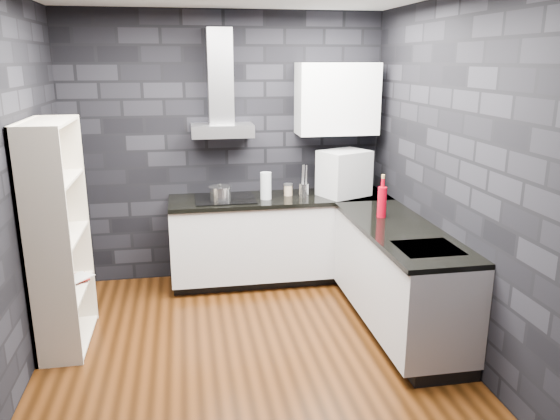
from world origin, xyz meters
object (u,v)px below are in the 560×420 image
object	(u,v)px
utensil_crock	(304,190)
red_bottle	(382,202)
bookshelf	(58,237)
pot	(220,194)
appliance_garage	(344,173)
fruit_bowl	(56,235)
glass_vase	(266,186)
storage_jar	(288,190)

from	to	relation	value
utensil_crock	red_bottle	xyz separation A→B (m)	(0.50, -0.85, 0.07)
bookshelf	pot	bearing A→B (deg)	38.54
red_bottle	appliance_garage	bearing A→B (deg)	96.92
pot	appliance_garage	size ratio (longest dim) A/B	0.45
red_bottle	fruit_bowl	distance (m)	2.67
appliance_garage	red_bottle	world-z (taller)	appliance_garage
glass_vase	storage_jar	size ratio (longest dim) A/B	2.53
storage_jar	bookshelf	bearing A→B (deg)	-153.41
pot	storage_jar	distance (m)	0.70
glass_vase	bookshelf	size ratio (longest dim) A/B	0.15
glass_vase	fruit_bowl	distance (m)	2.01
red_bottle	bookshelf	xyz separation A→B (m)	(-2.67, -0.09, -0.13)
glass_vase	fruit_bowl	size ratio (longest dim) A/B	1.21
utensil_crock	appliance_garage	distance (m)	0.44
storage_jar	fruit_bowl	bearing A→B (deg)	-152.09
utensil_crock	fruit_bowl	bearing A→B (deg)	-155.00
glass_vase	fruit_bowl	xyz separation A→B (m)	(-1.77, -0.96, -0.10)
storage_jar	bookshelf	size ratio (longest dim) A/B	0.06
bookshelf	appliance_garage	bearing A→B (deg)	24.34
appliance_garage	red_bottle	xyz separation A→B (m)	(0.10, -0.82, -0.09)
red_bottle	fruit_bowl	size ratio (longest dim) A/B	1.22
storage_jar	glass_vase	bearing A→B (deg)	-156.76
red_bottle	bookshelf	bearing A→B (deg)	-177.97
pot	fruit_bowl	size ratio (longest dim) A/B	0.93
fruit_bowl	storage_jar	bearing A→B (deg)	27.91
storage_jar	bookshelf	distance (m)	2.25
glass_vase	utensil_crock	bearing A→B (deg)	6.77
bookshelf	red_bottle	bearing A→B (deg)	6.67
appliance_garage	bookshelf	distance (m)	2.73
utensil_crock	bookshelf	world-z (taller)	bookshelf
utensil_crock	fruit_bowl	xyz separation A→B (m)	(-2.16, -1.01, -0.03)
pot	glass_vase	world-z (taller)	glass_vase
pot	storage_jar	world-z (taller)	pot
appliance_garage	red_bottle	bearing A→B (deg)	-107.00
storage_jar	fruit_bowl	size ratio (longest dim) A/B	0.48
glass_vase	utensil_crock	size ratio (longest dim) A/B	2.06
fruit_bowl	appliance_garage	bearing A→B (deg)	20.84
glass_vase	bookshelf	world-z (taller)	bookshelf
fruit_bowl	utensil_crock	bearing A→B (deg)	25.00
glass_vase	utensil_crock	distance (m)	0.40
pot	utensil_crock	world-z (taller)	pot
pot	glass_vase	xyz separation A→B (m)	(0.45, 0.02, 0.06)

